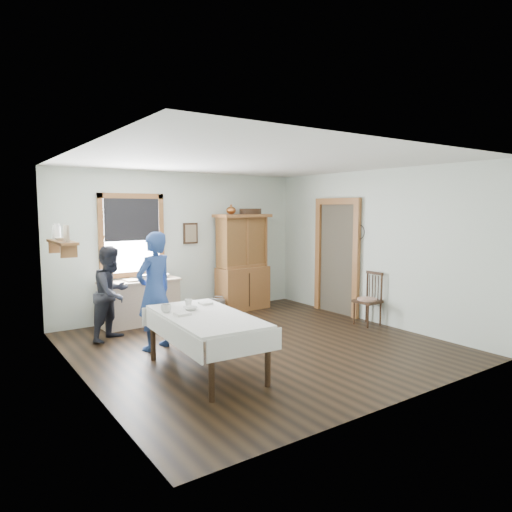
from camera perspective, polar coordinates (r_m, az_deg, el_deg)
name	(u,v)px	position (r m, az deg, el deg)	size (l,w,h in m)	color
room	(258,255)	(6.65, 0.22, 0.11)	(5.01, 5.01, 2.70)	black
window	(132,231)	(8.37, -15.24, 3.04)	(1.18, 0.07, 1.48)	white
doorway	(337,254)	(8.90, 10.10, 0.31)	(0.09, 1.14, 2.22)	#443D30
wall_shelf	(61,240)	(7.12, -23.15, 1.81)	(0.24, 1.00, 0.44)	brown
framed_picture	(191,233)	(8.83, -8.17, 2.82)	(0.30, 0.04, 0.40)	black
rug_beater	(359,225)	(8.47, 12.77, 3.75)	(0.27, 0.27, 0.01)	black
work_counter	(140,302)	(8.27, -14.28, -5.61)	(1.37, 0.52, 0.79)	tan
china_hutch	(243,262)	(9.13, -1.67, -0.76)	(1.12, 0.53, 1.91)	brown
dining_table	(206,344)	(5.77, -6.29, -10.82)	(0.96, 1.83, 0.73)	silver
spindle_chair	(368,299)	(8.19, 13.77, -5.20)	(0.43, 0.43, 0.93)	black
pail	(217,308)	(8.71, -4.84, -6.46)	(0.29, 0.29, 0.31)	gray
wicker_basket	(234,307)	(9.03, -2.81, -6.34)	(0.34, 0.24, 0.20)	#AE804F
woman_blue	(155,295)	(6.73, -12.55, -4.81)	(0.58, 0.38, 1.58)	navy
figure_dark	(112,297)	(7.39, -17.56, -4.85)	(0.66, 0.51, 1.35)	black
table_cup_a	(166,308)	(5.87, -11.18, -6.43)	(0.13, 0.13, 0.10)	silver
table_cup_b	(188,303)	(6.16, -8.44, -5.80)	(0.10, 0.10, 0.10)	silver
table_bowl	(190,308)	(5.94, -8.21, -6.49)	(0.20, 0.20, 0.05)	silver
counter_book	(125,281)	(8.07, -16.03, -3.02)	(0.18, 0.24, 0.02)	#7F6C54
counter_bowl	(163,276)	(8.38, -11.50, -2.43)	(0.21, 0.21, 0.07)	silver
shelf_bowl	(61,239)	(7.13, -23.18, 2.01)	(0.22, 0.22, 0.05)	silver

